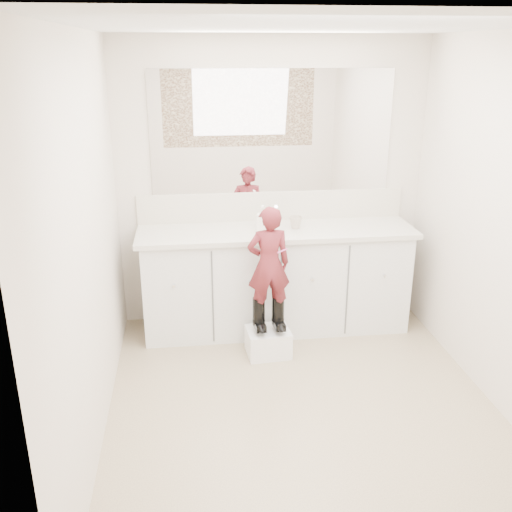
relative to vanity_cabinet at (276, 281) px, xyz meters
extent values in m
plane|color=#846A56|center=(0.00, -1.23, -0.42)|extent=(3.00, 3.00, 0.00)
plane|color=white|center=(0.00, -1.23, 1.97)|extent=(3.00, 3.00, 0.00)
plane|color=beige|center=(0.00, 0.27, 0.77)|extent=(2.60, 0.00, 2.60)
plane|color=beige|center=(0.00, -2.73, 0.77)|extent=(2.60, 0.00, 2.60)
plane|color=beige|center=(-1.30, -1.23, 0.78)|extent=(0.00, 3.00, 3.00)
plane|color=beige|center=(1.30, -1.23, 0.78)|extent=(0.00, 3.00, 3.00)
cube|color=silver|center=(0.00, 0.00, 0.00)|extent=(2.20, 0.55, 0.85)
cube|color=beige|center=(0.00, -0.01, 0.45)|extent=(2.28, 0.58, 0.04)
cube|color=beige|center=(0.00, 0.26, 0.59)|extent=(2.28, 0.03, 0.25)
cube|color=white|center=(0.00, 0.26, 1.22)|extent=(2.00, 0.02, 1.00)
cube|color=#472819|center=(0.00, -2.71, 1.22)|extent=(2.00, 0.01, 1.20)
cylinder|color=silver|center=(0.00, 0.15, 0.52)|extent=(0.08, 0.08, 0.10)
imported|color=#BFAF98|center=(0.16, 0.00, 0.51)|extent=(0.14, 0.14, 0.10)
imported|color=white|center=(-0.12, -0.01, 0.57)|extent=(0.11, 0.11, 0.20)
cube|color=white|center=(-0.13, -0.48, -0.32)|extent=(0.35, 0.30, 0.21)
imported|color=#A6333A|center=(-0.13, -0.48, 0.34)|extent=(0.34, 0.24, 0.90)
cylinder|color=pink|center=(-0.06, -0.49, 0.44)|extent=(0.14, 0.02, 0.06)
camera|label=1|loc=(-0.72, -4.43, 1.86)|focal=40.00mm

